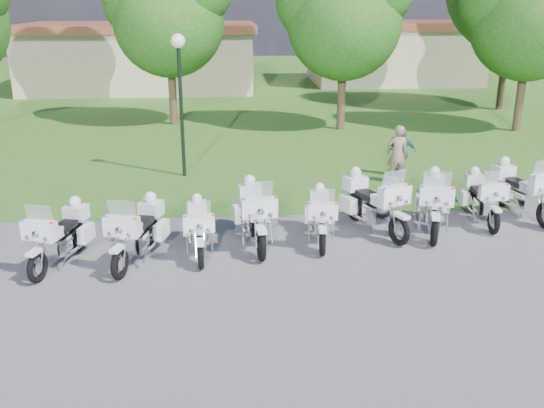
{
  "coord_description": "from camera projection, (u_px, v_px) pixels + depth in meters",
  "views": [
    {
      "loc": [
        -0.63,
        -12.39,
        5.59
      ],
      "look_at": [
        0.4,
        1.2,
        0.95
      ],
      "focal_mm": 40.0,
      "sensor_mm": 36.0,
      "label": 1
    }
  ],
  "objects": [
    {
      "name": "bystander_a",
      "position": [
        397.0,
        154.0,
        19.11
      ],
      "size": [
        0.68,
        0.45,
        1.85
      ],
      "primitive_type": "imported",
      "rotation": [
        0.0,
        0.0,
        3.13
      ],
      "color": "#8B725E",
      "rests_on": "ground"
    },
    {
      "name": "bystander_c",
      "position": [
        402.0,
        153.0,
        19.84
      ],
      "size": [
        0.98,
        0.51,
        1.6
      ],
      "primitive_type": "imported",
      "rotation": [
        0.0,
        0.0,
        3.0
      ],
      "color": "#315C77",
      "rests_on": "ground"
    },
    {
      "name": "tree_1",
      "position": [
        167.0,
        10.0,
        26.74
      ],
      "size": [
        5.78,
        4.93,
        7.7
      ],
      "color": "#38281C",
      "rests_on": "ground"
    },
    {
      "name": "motorcycle_4",
      "position": [
        321.0,
        215.0,
        14.57
      ],
      "size": [
        0.87,
        2.26,
        1.52
      ],
      "rotation": [
        0.0,
        0.0,
        3.04
      ],
      "color": "black",
      "rests_on": "ground"
    },
    {
      "name": "building_west",
      "position": [
        141.0,
        56.0,
        38.88
      ],
      "size": [
        14.56,
        8.32,
        4.1
      ],
      "color": "tan",
      "rests_on": "ground"
    },
    {
      "name": "motorcycle_0",
      "position": [
        61.0,
        234.0,
        13.3
      ],
      "size": [
        1.18,
        2.34,
        1.61
      ],
      "rotation": [
        0.0,
        0.0,
        2.87
      ],
      "color": "black",
      "rests_on": "ground"
    },
    {
      "name": "motorcycle_5",
      "position": [
        373.0,
        202.0,
        15.17
      ],
      "size": [
        1.48,
        2.51,
        1.78
      ],
      "rotation": [
        0.0,
        0.0,
        3.52
      ],
      "color": "black",
      "rests_on": "ground"
    },
    {
      "name": "motorcycle_2",
      "position": [
        199.0,
        227.0,
        13.87
      ],
      "size": [
        0.81,
        2.19,
        1.47
      ],
      "rotation": [
        0.0,
        0.0,
        3.22
      ],
      "color": "black",
      "rests_on": "ground"
    },
    {
      "name": "tree_2",
      "position": [
        343.0,
        11.0,
        25.73
      ],
      "size": [
        5.76,
        4.91,
        7.68
      ],
      "color": "#38281C",
      "rests_on": "ground"
    },
    {
      "name": "ground",
      "position": [
        258.0,
        262.0,
        13.54
      ],
      "size": [
        100.0,
        100.0,
        0.0
      ],
      "primitive_type": "plane",
      "color": "slate",
      "rests_on": "ground"
    },
    {
      "name": "motorcycle_7",
      "position": [
        482.0,
        197.0,
        15.87
      ],
      "size": [
        0.84,
        2.33,
        1.56
      ],
      "rotation": [
        0.0,
        0.0,
        3.08
      ],
      "color": "black",
      "rests_on": "ground"
    },
    {
      "name": "motorcycle_3",
      "position": [
        254.0,
        213.0,
        14.4
      ],
      "size": [
        1.0,
        2.64,
        1.77
      ],
      "rotation": [
        0.0,
        0.0,
        3.23
      ],
      "color": "black",
      "rests_on": "ground"
    },
    {
      "name": "grass_lawn",
      "position": [
        236.0,
        90.0,
        39.03
      ],
      "size": [
        100.0,
        48.0,
        0.01
      ],
      "primitive_type": "cube",
      "color": "#326C22",
      "rests_on": "ground"
    },
    {
      "name": "tree_3",
      "position": [
        530.0,
        9.0,
        25.31
      ],
      "size": [
        5.84,
        4.99,
        7.79
      ],
      "color": "#38281C",
      "rests_on": "ground"
    },
    {
      "name": "motorcycle_1",
      "position": [
        139.0,
        231.0,
        13.45
      ],
      "size": [
        1.23,
        2.41,
        1.66
      ],
      "rotation": [
        0.0,
        0.0,
        2.86
      ],
      "color": "black",
      "rests_on": "ground"
    },
    {
      "name": "motorcycle_8",
      "position": [
        521.0,
        189.0,
        16.24
      ],
      "size": [
        1.19,
        2.59,
        1.75
      ],
      "rotation": [
        0.0,
        0.0,
        3.34
      ],
      "color": "black",
      "rests_on": "ground"
    },
    {
      "name": "building_east",
      "position": [
        393.0,
        52.0,
        41.98
      ],
      "size": [
        11.44,
        7.28,
        4.1
      ],
      "color": "tan",
      "rests_on": "ground"
    },
    {
      "name": "lamp_post",
      "position": [
        180.0,
        71.0,
        19.02
      ],
      "size": [
        0.44,
        0.44,
        4.56
      ],
      "color": "black",
      "rests_on": "ground"
    },
    {
      "name": "motorcycle_6",
      "position": [
        434.0,
        202.0,
        15.21
      ],
      "size": [
        1.32,
        2.56,
        1.76
      ],
      "rotation": [
        0.0,
        0.0,
        2.86
      ],
      "color": "black",
      "rests_on": "ground"
    }
  ]
}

